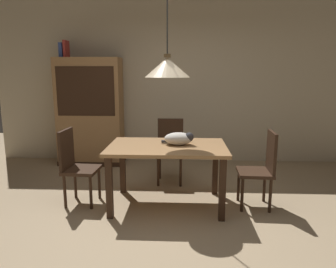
# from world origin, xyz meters

# --- Properties ---
(ground) EXTENTS (10.00, 10.00, 0.00)m
(ground) POSITION_xyz_m (0.00, 0.00, 0.00)
(ground) COLOR tan
(back_wall) EXTENTS (6.40, 0.10, 2.90)m
(back_wall) POSITION_xyz_m (0.00, 2.65, 1.45)
(back_wall) COLOR beige
(back_wall) RESTS_ON ground
(dining_table) EXTENTS (1.40, 0.90, 0.75)m
(dining_table) POSITION_xyz_m (-0.00, 0.58, 0.65)
(dining_table) COLOR #A87A4C
(dining_table) RESTS_ON ground
(chair_left_side) EXTENTS (0.42, 0.42, 0.93)m
(chair_left_side) POSITION_xyz_m (-1.13, 0.58, 0.51)
(chair_left_side) COLOR #382316
(chair_left_side) RESTS_ON ground
(chair_right_side) EXTENTS (0.42, 0.42, 0.93)m
(chair_right_side) POSITION_xyz_m (1.13, 0.57, 0.51)
(chair_right_side) COLOR #382316
(chair_right_side) RESTS_ON ground
(chair_far_back) EXTENTS (0.40, 0.40, 0.93)m
(chair_far_back) POSITION_xyz_m (-0.00, 1.46, 0.51)
(chair_far_back) COLOR #382316
(chair_far_back) RESTS_ON ground
(cat_sleeping) EXTENTS (0.39, 0.22, 0.16)m
(cat_sleeping) POSITION_xyz_m (0.14, 0.62, 0.83)
(cat_sleeping) COLOR silver
(cat_sleeping) RESTS_ON dining_table
(pendant_lamp) EXTENTS (0.52, 0.52, 1.30)m
(pendant_lamp) POSITION_xyz_m (-0.00, 0.58, 1.66)
(pendant_lamp) COLOR beige
(hutch_bookcase) EXTENTS (1.12, 0.45, 1.85)m
(hutch_bookcase) POSITION_xyz_m (-1.43, 2.32, 0.89)
(hutch_bookcase) COLOR #A87A4C
(hutch_bookcase) RESTS_ON ground
(book_blue_wide) EXTENTS (0.06, 0.24, 0.24)m
(book_blue_wide) POSITION_xyz_m (-1.85, 2.32, 1.97)
(book_blue_wide) COLOR #384C93
(book_blue_wide) RESTS_ON hutch_bookcase
(book_red_tall) EXTENTS (0.04, 0.22, 0.28)m
(book_red_tall) POSITION_xyz_m (-1.79, 2.32, 1.99)
(book_red_tall) COLOR #B73833
(book_red_tall) RESTS_ON hutch_bookcase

